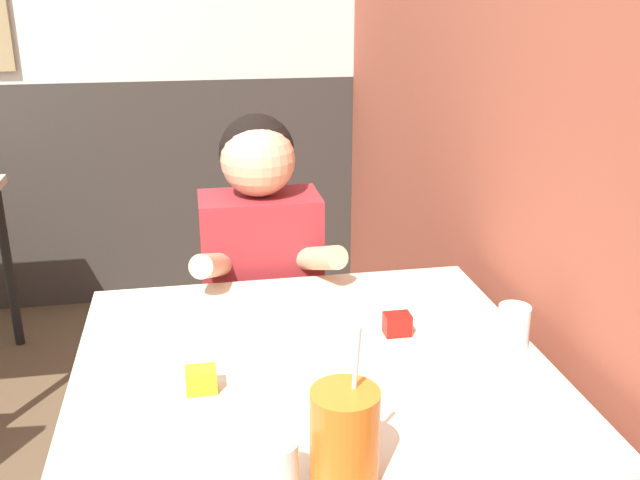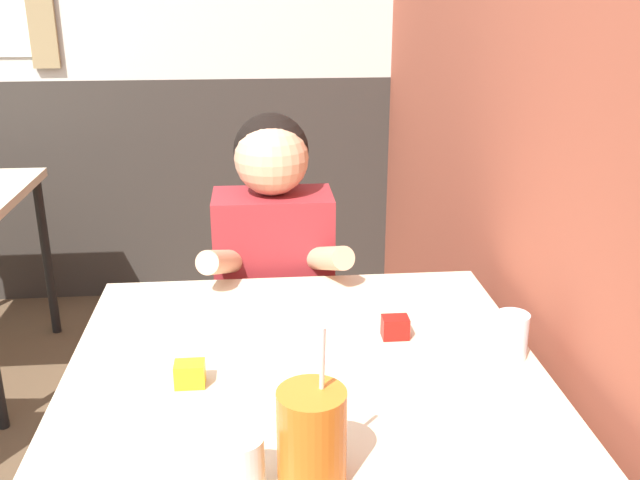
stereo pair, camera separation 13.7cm
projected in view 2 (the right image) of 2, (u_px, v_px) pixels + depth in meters
name	position (u px, v px, depth m)	size (l,w,h in m)	color
brick_wall_right	(478.00, 46.00, 2.19)	(0.08, 4.52, 2.70)	#9E4C38
back_wall	(103.00, 23.00, 3.28)	(5.66, 0.09, 2.70)	silver
main_table	(305.00, 389.00, 1.54)	(1.00, 0.93, 0.77)	beige
person_seated	(275.00, 302.00, 2.13)	(0.42, 0.41, 1.20)	maroon
cocktail_pitcher	(312.00, 438.00, 1.12)	(0.11, 0.11, 0.29)	#C6661E
glass_near_pitcher	(511.00, 336.00, 1.52)	(0.07, 0.07, 0.10)	silver
glass_center	(242.00, 464.00, 1.12)	(0.07, 0.07, 0.10)	silver
condiment_ketchup	(395.00, 327.00, 1.61)	(0.06, 0.04, 0.05)	#B7140F
condiment_mustard	(190.00, 374.00, 1.42)	(0.06, 0.04, 0.05)	yellow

